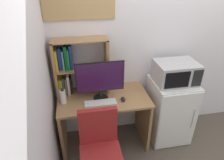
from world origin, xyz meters
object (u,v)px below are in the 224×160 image
object	(u,v)px
hutch_bookshelf	(74,66)
water_bottle	(63,96)
computer_mouse	(123,99)
keyboard	(101,103)
monitor	(100,79)
microwave	(176,72)
mini_fridge	(169,110)
desk_chair	(100,156)

from	to	relation	value
hutch_bookshelf	water_bottle	world-z (taller)	hutch_bookshelf
hutch_bookshelf	computer_mouse	bearing A→B (deg)	-28.83
keyboard	computer_mouse	xyz separation A→B (m)	(0.28, 0.02, 0.01)
monitor	keyboard	size ratio (longest dim) A/B	1.51
monitor	computer_mouse	distance (m)	0.38
computer_mouse	water_bottle	distance (m)	0.71
computer_mouse	microwave	distance (m)	0.74
water_bottle	mini_fridge	size ratio (longest dim) A/B	0.21
microwave	desk_chair	xyz separation A→B (m)	(-1.04, -0.57, -0.62)
desk_chair	microwave	bearing A→B (deg)	28.46
hutch_bookshelf	computer_mouse	distance (m)	0.71
keyboard	water_bottle	xyz separation A→B (m)	(-0.42, 0.10, 0.08)
hutch_bookshelf	keyboard	size ratio (longest dim) A/B	1.85
water_bottle	hutch_bookshelf	bearing A→B (deg)	54.75
water_bottle	keyboard	bearing A→B (deg)	-13.54
microwave	monitor	bearing A→B (deg)	-178.40
hutch_bookshelf	microwave	world-z (taller)	hutch_bookshelf
keyboard	mini_fridge	distance (m)	1.04
keyboard	microwave	bearing A→B (deg)	7.76
keyboard	mini_fridge	bearing A→B (deg)	7.58
hutch_bookshelf	desk_chair	xyz separation A→B (m)	(0.20, -0.76, -0.73)
mini_fridge	monitor	bearing A→B (deg)	-178.58
computer_mouse	mini_fridge	bearing A→B (deg)	8.83
hutch_bookshelf	monitor	bearing A→B (deg)	-37.12
monitor	microwave	world-z (taller)	monitor
monitor	computer_mouse	world-z (taller)	monitor
monitor	computer_mouse	size ratio (longest dim) A/B	5.90
microwave	hutch_bookshelf	bearing A→B (deg)	171.31
hutch_bookshelf	water_bottle	xyz separation A→B (m)	(-0.16, -0.22, -0.28)
computer_mouse	mini_fridge	world-z (taller)	mini_fridge
monitor	microwave	distance (m)	0.96
keyboard	water_bottle	bearing A→B (deg)	166.46
computer_mouse	hutch_bookshelf	bearing A→B (deg)	151.17
monitor	mini_fridge	world-z (taller)	monitor
hutch_bookshelf	monitor	size ratio (longest dim) A/B	1.23
keyboard	monitor	bearing A→B (deg)	80.89
water_bottle	desk_chair	distance (m)	0.79
monitor	computer_mouse	xyz separation A→B (m)	(0.26, -0.08, -0.26)
monitor	water_bottle	bearing A→B (deg)	-179.52
monitor	microwave	bearing A→B (deg)	1.60
hutch_bookshelf	mini_fridge	distance (m)	1.43
hutch_bookshelf	microwave	bearing A→B (deg)	-8.69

